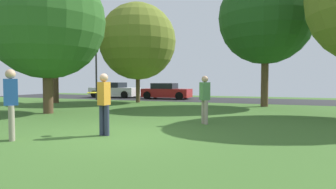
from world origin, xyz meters
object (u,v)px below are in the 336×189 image
(person_thrower, at_px, (11,101))
(person_catcher, at_px, (205,97))
(person_bystander, at_px, (104,101))
(frisbee_disc, at_px, (92,93))
(parked_car_red, at_px, (166,92))
(maple_tree_near, at_px, (47,21))
(birch_tree_lone, at_px, (266,18))
(maple_tree_far, at_px, (138,42))
(street_lamp_post, at_px, (96,72))
(oak_tree_right, at_px, (54,22))
(parked_car_white, at_px, (114,90))

(person_thrower, distance_m, person_catcher, 5.95)
(person_bystander, height_order, frisbee_disc, person_bystander)
(person_bystander, relative_size, parked_car_red, 0.42)
(parked_car_red, bearing_deg, frisbee_disc, -76.23)
(maple_tree_near, distance_m, birch_tree_lone, 11.95)
(person_bystander, bearing_deg, parked_car_red, 16.18)
(birch_tree_lone, height_order, person_thrower, birch_tree_lone)
(maple_tree_far, relative_size, person_thrower, 3.87)
(maple_tree_far, relative_size, parked_car_red, 1.70)
(maple_tree_near, bearing_deg, street_lamp_post, 111.42)
(oak_tree_right, distance_m, person_thrower, 13.83)
(person_thrower, bearing_deg, parked_car_white, 65.51)
(frisbee_disc, bearing_deg, parked_car_white, 119.93)
(oak_tree_right, height_order, parked_car_red, oak_tree_right)
(maple_tree_near, relative_size, parked_car_red, 1.70)
(person_thrower, bearing_deg, maple_tree_far, 54.22)
(person_bystander, relative_size, parked_car_white, 0.38)
(person_catcher, height_order, parked_car_red, person_catcher)
(person_bystander, xyz_separation_m, frisbee_disc, (-0.49, 0.12, 0.23))
(street_lamp_post, bearing_deg, parked_car_red, 38.35)
(maple_tree_far, bearing_deg, person_thrower, -77.13)
(maple_tree_near, bearing_deg, birch_tree_lone, 38.25)
(person_catcher, xyz_separation_m, parked_car_white, (-11.75, 12.95, -0.29))
(birch_tree_lone, bearing_deg, maple_tree_near, -141.75)
(oak_tree_right, relative_size, person_bystander, 4.79)
(street_lamp_post, bearing_deg, person_catcher, -39.70)
(frisbee_disc, bearing_deg, person_bystander, -13.43)
(frisbee_disc, bearing_deg, maple_tree_far, 110.80)
(person_bystander, bearing_deg, maple_tree_far, 23.60)
(maple_tree_far, bearing_deg, parked_car_red, 85.18)
(person_thrower, xyz_separation_m, parked_car_white, (-7.81, 17.41, -0.37))
(parked_car_white, bearing_deg, maple_tree_far, -44.08)
(oak_tree_right, bearing_deg, person_catcher, -25.55)
(maple_tree_near, relative_size, person_thrower, 3.86)
(parked_car_red, xyz_separation_m, street_lamp_post, (-4.56, -3.61, 1.63))
(birch_tree_lone, distance_m, person_thrower, 14.29)
(oak_tree_right, relative_size, parked_car_red, 2.01)
(maple_tree_far, height_order, parked_car_red, maple_tree_far)
(maple_tree_far, height_order, frisbee_disc, maple_tree_far)
(frisbee_disc, relative_size, parked_car_red, 0.09)
(birch_tree_lone, bearing_deg, parked_car_red, 149.64)
(parked_car_red, bearing_deg, person_catcher, -63.18)
(maple_tree_near, relative_size, person_bystander, 4.07)
(person_thrower, bearing_deg, frisbee_disc, 0.00)
(maple_tree_near, distance_m, person_thrower, 7.08)
(parked_car_white, bearing_deg, street_lamp_post, -78.89)
(parked_car_white, bearing_deg, person_bystander, -58.95)
(oak_tree_right, xyz_separation_m, person_bystander, (9.94, -8.83, -4.61))
(person_catcher, xyz_separation_m, person_bystander, (-2.11, -3.07, 0.01))
(parked_car_red, bearing_deg, parked_car_white, 177.71)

